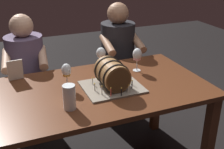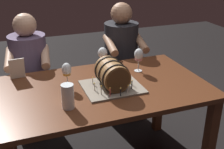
{
  "view_description": "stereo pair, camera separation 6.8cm",
  "coord_description": "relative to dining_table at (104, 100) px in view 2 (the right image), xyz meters",
  "views": [
    {
      "loc": [
        -0.65,
        -1.73,
        1.66
      ],
      "look_at": [
        0.05,
        -0.04,
        0.85
      ],
      "focal_mm": 46.71,
      "sensor_mm": 36.0,
      "label": 1
    },
    {
      "loc": [
        -0.59,
        -1.75,
        1.66
      ],
      "look_at": [
        0.05,
        -0.04,
        0.85
      ],
      "focal_mm": 46.71,
      "sensor_mm": 36.0,
      "label": 2
    }
  ],
  "objects": [
    {
      "name": "barrel_cake",
      "position": [
        0.05,
        -0.04,
        0.2
      ],
      "size": [
        0.4,
        0.34,
        0.21
      ],
      "color": "gray",
      "rests_on": "dining_table"
    },
    {
      "name": "person_seated_left",
      "position": [
        -0.44,
        0.75,
        -0.12
      ],
      "size": [
        0.39,
        0.49,
        1.16
      ],
      "color": "#372D40",
      "rests_on": "ground"
    },
    {
      "name": "beer_pint",
      "position": [
        -0.3,
        -0.21,
        0.18
      ],
      "size": [
        0.08,
        0.08,
        0.16
      ],
      "color": "white",
      "rests_on": "dining_table"
    },
    {
      "name": "dining_table",
      "position": [
        0.0,
        0.0,
        0.0
      ],
      "size": [
        1.47,
        0.87,
        0.75
      ],
      "color": "#562D19",
      "rests_on": "ground"
    },
    {
      "name": "wine_glass_empty",
      "position": [
        0.1,
        0.32,
        0.24
      ],
      "size": [
        0.08,
        0.08,
        0.18
      ],
      "color": "white",
      "rests_on": "dining_table"
    },
    {
      "name": "wine_glass_amber",
      "position": [
        -0.24,
        0.08,
        0.23
      ],
      "size": [
        0.07,
        0.07,
        0.18
      ],
      "color": "white",
      "rests_on": "dining_table"
    },
    {
      "name": "menu_card",
      "position": [
        -0.55,
        0.35,
        0.19
      ],
      "size": [
        0.11,
        0.04,
        0.16
      ],
      "primitive_type": "cube",
      "rotation": [
        0.15,
        0.0,
        0.1
      ],
      "color": "silver",
      "rests_on": "dining_table"
    },
    {
      "name": "wine_glass_rose",
      "position": [
        0.35,
        0.17,
        0.24
      ],
      "size": [
        0.07,
        0.07,
        0.19
      ],
      "color": "white",
      "rests_on": "dining_table"
    },
    {
      "name": "person_seated_right",
      "position": [
        0.44,
        0.75,
        -0.1
      ],
      "size": [
        0.39,
        0.48,
        1.19
      ],
      "color": "black",
      "rests_on": "ground"
    }
  ]
}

